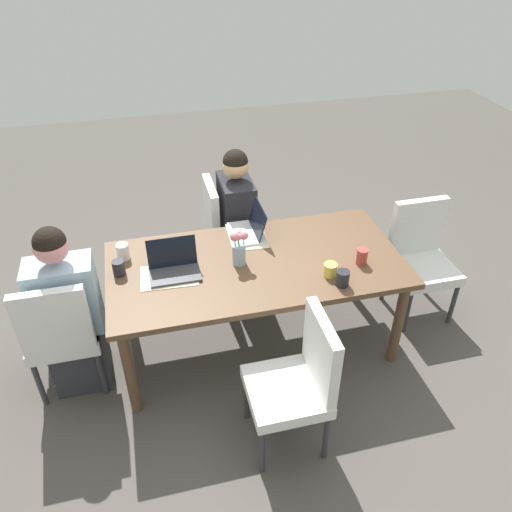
{
  "coord_description": "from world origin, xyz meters",
  "views": [
    {
      "loc": [
        0.66,
        2.64,
        2.71
      ],
      "look_at": [
        0.0,
        0.0,
        0.78
      ],
      "focal_mm": 35.77,
      "sensor_mm": 36.0,
      "label": 1
    }
  ],
  "objects_px": {
    "chair_far_left_far": "(299,378)",
    "coffee_mug_near_left": "(362,257)",
    "chair_near_left_near": "(227,228)",
    "chair_head_left_right_near": "(421,254)",
    "person_head_right_left_mid": "(71,318)",
    "person_near_left_near": "(237,227)",
    "coffee_mug_near_right": "(343,278)",
    "coffee_mug_centre_left": "(123,252)",
    "flower_vase": "(239,248)",
    "coffee_mug_centre_right": "(119,268)",
    "laptop_head_right_left_mid": "(174,267)",
    "coffee_mug_far_left": "(330,270)",
    "dining_table": "(256,271)",
    "laptop_near_left_near": "(250,229)",
    "chair_head_right_left_mid": "(61,331)"
  },
  "relations": [
    {
      "from": "chair_far_left_far",
      "to": "coffee_mug_near_left",
      "type": "relative_size",
      "value": 8.3
    },
    {
      "from": "dining_table",
      "to": "chair_far_left_far",
      "type": "distance_m",
      "value": 0.84
    },
    {
      "from": "chair_far_left_far",
      "to": "flower_vase",
      "type": "relative_size",
      "value": 3.66
    },
    {
      "from": "coffee_mug_near_left",
      "to": "coffee_mug_centre_right",
      "type": "height_order",
      "value": "coffee_mug_near_left"
    },
    {
      "from": "laptop_head_right_left_mid",
      "to": "coffee_mug_near_left",
      "type": "relative_size",
      "value": 2.95
    },
    {
      "from": "dining_table",
      "to": "person_near_left_near",
      "type": "height_order",
      "value": "person_near_left_near"
    },
    {
      "from": "chair_far_left_far",
      "to": "coffee_mug_near_left",
      "type": "height_order",
      "value": "chair_far_left_far"
    },
    {
      "from": "laptop_head_right_left_mid",
      "to": "person_head_right_left_mid",
      "type": "bearing_deg",
      "value": 3.87
    },
    {
      "from": "dining_table",
      "to": "person_head_right_left_mid",
      "type": "bearing_deg",
      "value": 1.43
    },
    {
      "from": "laptop_near_left_near",
      "to": "coffee_mug_near_left",
      "type": "xyz_separation_m",
      "value": [
        -0.63,
        0.52,
        0.01
      ]
    },
    {
      "from": "chair_near_left_near",
      "to": "person_near_left_near",
      "type": "height_order",
      "value": "person_near_left_near"
    },
    {
      "from": "chair_near_left_near",
      "to": "coffee_mug_centre_right",
      "type": "relative_size",
      "value": 8.82
    },
    {
      "from": "coffee_mug_centre_left",
      "to": "coffee_mug_centre_right",
      "type": "relative_size",
      "value": 1.08
    },
    {
      "from": "dining_table",
      "to": "person_near_left_near",
      "type": "bearing_deg",
      "value": -92.46
    },
    {
      "from": "person_head_right_left_mid",
      "to": "coffee_mug_near_left",
      "type": "bearing_deg",
      "value": 175.5
    },
    {
      "from": "coffee_mug_near_left",
      "to": "coffee_mug_centre_left",
      "type": "height_order",
      "value": "coffee_mug_centre_left"
    },
    {
      "from": "coffee_mug_near_right",
      "to": "coffee_mug_centre_left",
      "type": "height_order",
      "value": "coffee_mug_centre_left"
    },
    {
      "from": "person_near_left_near",
      "to": "coffee_mug_near_right",
      "type": "height_order",
      "value": "person_near_left_near"
    },
    {
      "from": "person_near_left_near",
      "to": "laptop_near_left_near",
      "type": "xyz_separation_m",
      "value": [
        -0.01,
        0.42,
        0.24
      ]
    },
    {
      "from": "chair_far_left_far",
      "to": "coffee_mug_far_left",
      "type": "distance_m",
      "value": 0.74
    },
    {
      "from": "dining_table",
      "to": "laptop_near_left_near",
      "type": "bearing_deg",
      "value": -96.55
    },
    {
      "from": "chair_head_left_right_near",
      "to": "coffee_mug_near_left",
      "type": "bearing_deg",
      "value": 24.05
    },
    {
      "from": "chair_near_left_near",
      "to": "chair_head_left_right_near",
      "type": "relative_size",
      "value": 1.0
    },
    {
      "from": "dining_table",
      "to": "coffee_mug_near_right",
      "type": "xyz_separation_m",
      "value": [
        -0.46,
        0.36,
        0.13
      ]
    },
    {
      "from": "chair_near_left_near",
      "to": "laptop_near_left_near",
      "type": "xyz_separation_m",
      "value": [
        -0.08,
        0.48,
        0.27
      ]
    },
    {
      "from": "laptop_near_left_near",
      "to": "coffee_mug_far_left",
      "type": "relative_size",
      "value": 3.66
    },
    {
      "from": "chair_near_left_near",
      "to": "dining_table",
      "type": "bearing_deg",
      "value": 92.91
    },
    {
      "from": "person_near_left_near",
      "to": "chair_far_left_far",
      "type": "height_order",
      "value": "person_near_left_near"
    },
    {
      "from": "person_head_right_left_mid",
      "to": "chair_far_left_far",
      "type": "relative_size",
      "value": 1.33
    },
    {
      "from": "chair_head_left_right_near",
      "to": "coffee_mug_centre_left",
      "type": "distance_m",
      "value": 2.18
    },
    {
      "from": "person_head_right_left_mid",
      "to": "laptop_near_left_near",
      "type": "height_order",
      "value": "person_head_right_left_mid"
    },
    {
      "from": "chair_head_right_left_mid",
      "to": "coffee_mug_near_left",
      "type": "xyz_separation_m",
      "value": [
        -1.95,
        0.07,
        0.28
      ]
    },
    {
      "from": "dining_table",
      "to": "person_near_left_near",
      "type": "distance_m",
      "value": 0.78
    },
    {
      "from": "dining_table",
      "to": "laptop_head_right_left_mid",
      "type": "relative_size",
      "value": 6.08
    },
    {
      "from": "laptop_head_right_left_mid",
      "to": "coffee_mug_centre_left",
      "type": "height_order",
      "value": "laptop_head_right_left_mid"
    },
    {
      "from": "chair_head_right_left_mid",
      "to": "coffee_mug_near_right",
      "type": "bearing_deg",
      "value": 171.61
    },
    {
      "from": "laptop_head_right_left_mid",
      "to": "laptop_near_left_near",
      "type": "xyz_separation_m",
      "value": [
        -0.58,
        -0.33,
        -0.0
      ]
    },
    {
      "from": "flower_vase",
      "to": "coffee_mug_near_right",
      "type": "xyz_separation_m",
      "value": [
        -0.57,
        0.38,
        -0.07
      ]
    },
    {
      "from": "dining_table",
      "to": "coffee_mug_centre_right",
      "type": "height_order",
      "value": "coffee_mug_centre_right"
    },
    {
      "from": "person_near_left_near",
      "to": "chair_far_left_far",
      "type": "distance_m",
      "value": 1.59
    },
    {
      "from": "coffee_mug_centre_left",
      "to": "coffee_mug_far_left",
      "type": "height_order",
      "value": "coffee_mug_centre_left"
    },
    {
      "from": "coffee_mug_near_left",
      "to": "coffee_mug_far_left",
      "type": "height_order",
      "value": "coffee_mug_near_left"
    },
    {
      "from": "chair_head_left_right_near",
      "to": "laptop_head_right_left_mid",
      "type": "bearing_deg",
      "value": 2.79
    },
    {
      "from": "coffee_mug_centre_right",
      "to": "laptop_head_right_left_mid",
      "type": "bearing_deg",
      "value": 168.81
    },
    {
      "from": "person_near_left_near",
      "to": "laptop_head_right_left_mid",
      "type": "distance_m",
      "value": 0.97
    },
    {
      "from": "chair_far_left_far",
      "to": "coffee_mug_centre_left",
      "type": "relative_size",
      "value": 8.19
    },
    {
      "from": "flower_vase",
      "to": "chair_head_left_right_near",
      "type": "bearing_deg",
      "value": -176.38
    },
    {
      "from": "chair_far_left_far",
      "to": "laptop_head_right_left_mid",
      "type": "relative_size",
      "value": 2.81
    },
    {
      "from": "flower_vase",
      "to": "chair_near_left_near",
      "type": "bearing_deg",
      "value": -94.82
    },
    {
      "from": "laptop_near_left_near",
      "to": "coffee_mug_near_left",
      "type": "distance_m",
      "value": 0.82
    }
  ]
}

